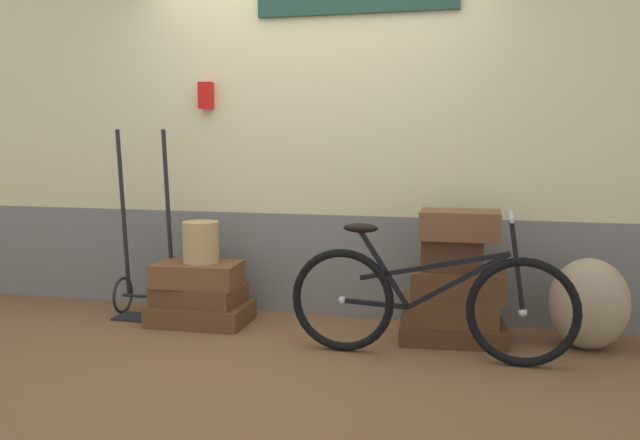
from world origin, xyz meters
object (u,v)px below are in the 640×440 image
(luggage_trolley, at_px, (146,273))
(burlap_sack, at_px, (589,304))
(suitcase_5, at_px, (458,284))
(suitcase_6, at_px, (452,254))
(suitcase_2, at_px, (198,274))
(suitcase_4, at_px, (449,310))
(suitcase_3, at_px, (452,332))
(bicycle, at_px, (428,302))
(suitcase_7, at_px, (460,225))
(wicker_basket, at_px, (201,242))
(suitcase_0, at_px, (201,313))
(suitcase_1, at_px, (199,294))

(luggage_trolley, bearing_deg, burlap_sack, -0.93)
(suitcase_5, bearing_deg, suitcase_6, -179.82)
(suitcase_2, height_order, burlap_sack, burlap_sack)
(suitcase_2, height_order, suitcase_4, suitcase_2)
(suitcase_3, distance_m, burlap_sack, 0.88)
(bicycle, bearing_deg, suitcase_7, 67.76)
(suitcase_3, xyz_separation_m, wicker_basket, (-1.80, 0.02, 0.54))
(burlap_sack, bearing_deg, suitcase_6, -179.43)
(suitcase_0, distance_m, suitcase_1, 0.14)
(suitcase_2, bearing_deg, suitcase_1, 90.81)
(suitcase_6, height_order, suitcase_7, suitcase_7)
(suitcase_4, relative_size, luggage_trolley, 0.44)
(burlap_sack, bearing_deg, suitcase_2, -179.07)
(suitcase_4, bearing_deg, suitcase_1, 175.29)
(suitcase_1, height_order, suitcase_7, suitcase_7)
(suitcase_5, bearing_deg, suitcase_7, -91.21)
(suitcase_7, height_order, burlap_sack, suitcase_7)
(suitcase_2, bearing_deg, suitcase_7, -3.32)
(suitcase_4, bearing_deg, suitcase_6, 62.33)
(burlap_sack, xyz_separation_m, bicycle, (-0.98, -0.43, 0.06))
(suitcase_6, distance_m, bicycle, 0.50)
(suitcase_0, relative_size, suitcase_4, 1.14)
(suitcase_3, relative_size, suitcase_7, 1.36)
(wicker_basket, bearing_deg, suitcase_7, -0.53)
(suitcase_1, xyz_separation_m, suitcase_3, (1.82, -0.01, -0.15))
(luggage_trolley, xyz_separation_m, burlap_sack, (3.12, -0.05, -0.03))
(suitcase_5, xyz_separation_m, burlap_sack, (0.82, 0.01, -0.09))
(suitcase_7, bearing_deg, suitcase_4, 170.57)
(suitcase_1, xyz_separation_m, suitcase_6, (1.80, 0.02, 0.37))
(suitcase_3, bearing_deg, bicycle, -113.18)
(suitcase_3, xyz_separation_m, burlap_sack, (0.85, 0.04, 0.23))
(suitcase_2, bearing_deg, luggage_trolley, 164.94)
(suitcase_3, xyz_separation_m, luggage_trolley, (-2.28, 0.09, 0.27))
(luggage_trolley, bearing_deg, suitcase_5, -1.43)
(suitcase_7, xyz_separation_m, burlap_sack, (0.82, 0.04, -0.49))
(suitcase_4, xyz_separation_m, suitcase_7, (0.05, -0.01, 0.58))
(suitcase_2, bearing_deg, wicker_basket, 48.00)
(suitcase_6, height_order, bicycle, bicycle)
(suitcase_7, height_order, luggage_trolley, luggage_trolley)
(suitcase_0, relative_size, burlap_sack, 1.19)
(luggage_trolley, bearing_deg, bicycle, -12.74)
(wicker_basket, xyz_separation_m, burlap_sack, (2.64, 0.02, -0.30))
(suitcase_2, distance_m, suitcase_3, 1.84)
(suitcase_4, distance_m, suitcase_7, 0.58)
(suitcase_3, relative_size, wicker_basket, 2.33)
(suitcase_5, bearing_deg, suitcase_2, 178.95)
(suitcase_6, bearing_deg, luggage_trolley, 177.26)
(suitcase_3, relative_size, suitcase_5, 1.14)
(suitcase_4, xyz_separation_m, luggage_trolley, (-2.26, 0.08, 0.12))
(wicker_basket, bearing_deg, burlap_sack, 0.42)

